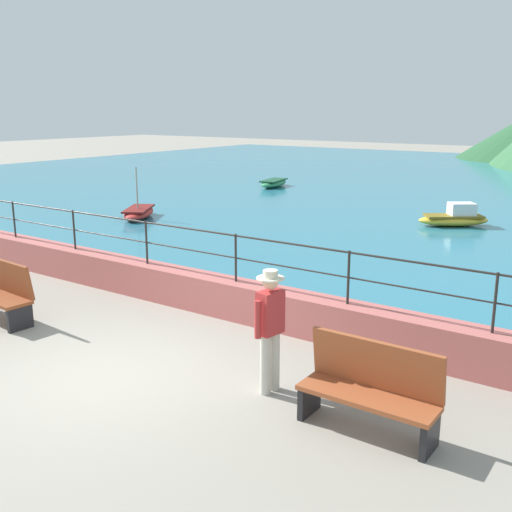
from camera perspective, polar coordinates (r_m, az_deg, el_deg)
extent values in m
plane|color=gray|center=(9.23, -14.12, -11.12)|extent=(120.00, 120.00, 0.00)
cube|color=#BC605B|center=(11.28, -1.91, -4.13)|extent=(20.00, 0.56, 0.70)
cylinder|color=#282623|center=(16.09, -22.03, 3.25)|extent=(0.04, 0.04, 0.90)
cylinder|color=#282623|center=(14.24, -16.93, 2.40)|extent=(0.04, 0.04, 0.90)
cylinder|color=#282623|center=(12.54, -10.38, 1.28)|extent=(0.04, 0.04, 0.90)
cylinder|color=#282623|center=(11.06, -1.94, -0.18)|extent=(0.04, 0.04, 0.90)
cylinder|color=#282623|center=(9.89, 8.78, -2.03)|extent=(0.04, 0.04, 0.90)
cylinder|color=#282623|center=(9.17, 21.79, -4.17)|extent=(0.04, 0.04, 0.90)
cylinder|color=#282623|center=(10.96, -1.96, 1.95)|extent=(18.40, 0.04, 0.04)
cylinder|color=#282623|center=(11.06, -1.94, -0.18)|extent=(18.40, 0.03, 0.03)
cube|color=brown|center=(12.06, -22.74, -1.75)|extent=(1.71, 0.27, 0.64)
cube|color=black|center=(11.46, -21.54, -5.54)|extent=(0.11, 0.47, 0.43)
cube|color=#9E4C28|center=(7.50, 10.50, -13.12)|extent=(1.70, 0.52, 0.06)
cube|color=#9E4C28|center=(7.53, 11.33, -10.09)|extent=(1.70, 0.15, 0.64)
cube|color=black|center=(7.37, 16.22, -16.15)|extent=(0.08, 0.47, 0.43)
cube|color=black|center=(7.92, 5.09, -13.36)|extent=(0.08, 0.47, 0.43)
cylinder|color=beige|center=(8.32, 0.90, -10.28)|extent=(0.15, 0.15, 0.86)
cylinder|color=beige|center=(8.44, 1.75, -9.92)|extent=(0.15, 0.15, 0.86)
cube|color=#B22D2D|center=(8.11, 1.36, -5.38)|extent=(0.28, 0.39, 0.60)
cylinder|color=#B22D2D|center=(7.96, 0.17, -6.06)|extent=(0.09, 0.09, 0.52)
cylinder|color=#B22D2D|center=(8.29, 2.50, -5.24)|extent=(0.09, 0.09, 0.52)
sphere|color=beige|center=(7.98, 1.38, -2.46)|extent=(0.22, 0.22, 0.22)
cylinder|color=beige|center=(7.97, 1.38, -2.12)|extent=(0.38, 0.38, 0.02)
cylinder|color=beige|center=(7.95, 1.38, -1.70)|extent=(0.20, 0.20, 0.10)
ellipsoid|color=red|center=(21.64, -11.10, 4.05)|extent=(1.98, 2.43, 0.36)
cube|color=maroon|center=(21.61, -11.12, 4.44)|extent=(1.62, 1.97, 0.06)
cylinder|color=#B2A899|center=(21.41, -11.27, 6.38)|extent=(0.06, 0.06, 1.45)
ellipsoid|color=#338C59|center=(29.79, 1.69, 6.93)|extent=(1.29, 2.42, 0.36)
cube|color=#1C4D31|center=(29.77, 1.69, 7.22)|extent=(1.08, 1.95, 0.06)
ellipsoid|color=gold|center=(20.85, 18.26, 3.24)|extent=(2.39, 2.08, 0.36)
cube|color=brown|center=(20.83, 18.29, 3.65)|extent=(1.94, 1.70, 0.06)
cube|color=silver|center=(20.87, 18.99, 4.26)|extent=(1.02, 0.98, 0.40)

